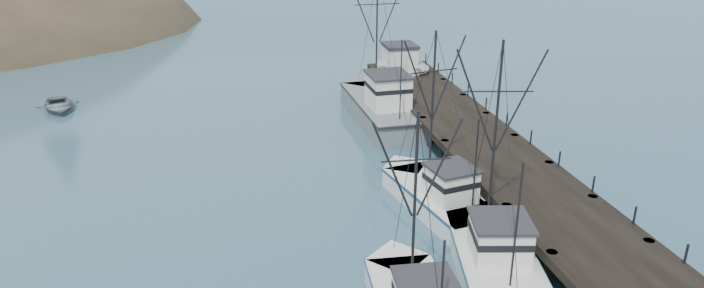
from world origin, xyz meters
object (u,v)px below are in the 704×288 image
(pier_shed, at_px, (400,58))
(motorboat, at_px, (59,110))
(pickup_truck, at_px, (403,65))
(pier, at_px, (480,142))
(trawler_near, at_px, (490,247))
(work_vessel, at_px, (381,106))
(trawler_far, at_px, (437,195))

(pier_shed, distance_m, motorboat, 31.37)
(motorboat, bearing_deg, pier_shed, -18.23)
(pickup_truck, bearing_deg, pier, -157.75)
(pier, distance_m, trawler_near, 12.96)
(work_vessel, height_order, pickup_truck, work_vessel)
(trawler_far, bearing_deg, pier_shed, 79.65)
(pier, xyz_separation_m, pickup_truck, (-0.42, 18.00, 1.01))
(trawler_near, relative_size, work_vessel, 0.80)
(trawler_near, bearing_deg, motorboat, 131.38)
(trawler_far, height_order, pier_shed, trawler_far)
(pickup_truck, bearing_deg, pier_shed, 110.92)
(pier, bearing_deg, motorboat, 149.10)
(pier, relative_size, work_vessel, 2.99)
(trawler_far, bearing_deg, work_vessel, 87.78)
(pier, height_order, work_vessel, work_vessel)
(trawler_far, bearing_deg, trawler_near, -83.37)
(trawler_far, relative_size, pier_shed, 3.45)
(pier, bearing_deg, pier_shed, 92.50)
(pier, distance_m, pickup_truck, 18.03)
(pickup_truck, bearing_deg, trawler_near, -166.59)
(motorboat, bearing_deg, trawler_near, -64.79)
(pier_shed, relative_size, pickup_truck, 0.64)
(trawler_near, height_order, work_vessel, work_vessel)
(trawler_far, xyz_separation_m, motorboat, (-26.82, 24.93, -0.82))
(trawler_far, distance_m, motorboat, 36.62)
(motorboat, bearing_deg, pickup_truck, -18.21)
(trawler_far, bearing_deg, pickup_truck, 78.79)
(trawler_near, distance_m, trawler_far, 6.40)
(pickup_truck, distance_m, motorboat, 31.67)
(trawler_near, relative_size, pickup_truck, 2.35)
(pier, xyz_separation_m, motorboat, (-31.95, 19.12, -1.69))
(work_vessel, distance_m, pier_shed, 8.56)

